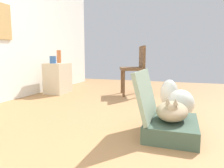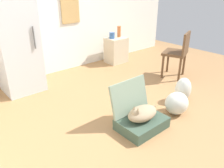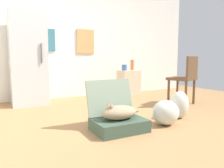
# 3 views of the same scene
# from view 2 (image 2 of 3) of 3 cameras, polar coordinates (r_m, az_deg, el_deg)

# --- Properties ---
(ground_plane) EXTENTS (7.68, 7.68, 0.00)m
(ground_plane) POSITION_cam_2_polar(r_m,az_deg,el_deg) (3.37, 5.11, -6.95)
(ground_plane) COLOR #9E7247
(ground_plane) RESTS_ON ground
(wall_back) EXTENTS (6.40, 0.15, 2.60)m
(wall_back) POSITION_cam_2_polar(r_m,az_deg,el_deg) (4.75, -15.10, 18.21)
(wall_back) COLOR silver
(wall_back) RESTS_ON ground
(suitcase_base) EXTENTS (0.61, 0.45, 0.15)m
(suitcase_base) POSITION_cam_2_polar(r_m,az_deg,el_deg) (2.99, 7.55, -9.88)
(suitcase_base) COLOR #384C3D
(suitcase_base) RESTS_ON ground
(suitcase_lid) EXTENTS (0.61, 0.15, 0.45)m
(suitcase_lid) POSITION_cam_2_polar(r_m,az_deg,el_deg) (2.98, 4.44, -3.24)
(suitcase_lid) COLOR gray
(suitcase_lid) RESTS_ON suitcase_base
(cat) EXTENTS (0.52, 0.28, 0.22)m
(cat) POSITION_cam_2_polar(r_m,az_deg,el_deg) (2.90, 7.61, -7.36)
(cat) COLOR #998466
(cat) RESTS_ON suitcase_base
(plastic_bag_white) EXTENTS (0.36, 0.32, 0.32)m
(plastic_bag_white) POSITION_cam_2_polar(r_m,az_deg,el_deg) (3.37, 16.06, -4.71)
(plastic_bag_white) COLOR silver
(plastic_bag_white) RESTS_ON ground
(plastic_bag_clear) EXTENTS (0.28, 0.24, 0.39)m
(plastic_bag_clear) POSITION_cam_2_polar(r_m,az_deg,el_deg) (3.73, 17.56, -1.34)
(plastic_bag_clear) COLOR silver
(plastic_bag_clear) RESTS_ON ground
(refrigerator) EXTENTS (0.63, 0.63, 1.74)m
(refrigerator) POSITION_cam_2_polar(r_m,az_deg,el_deg) (4.05, -23.27, 9.92)
(refrigerator) COLOR #B7BABC
(refrigerator) RESTS_ON ground
(side_table) EXTENTS (0.46, 0.37, 0.58)m
(side_table) POSITION_cam_2_polar(r_m,az_deg,el_deg) (5.33, 1.05, 8.56)
(side_table) COLOR beige
(side_table) RESTS_ON ground
(vase_tall) EXTENTS (0.12, 0.12, 0.14)m
(vase_tall) POSITION_cam_2_polar(r_m,az_deg,el_deg) (5.18, 0.01, 12.20)
(vase_tall) COLOR #38609E
(vase_tall) RESTS_ON side_table
(vase_short) EXTENTS (0.08, 0.08, 0.25)m
(vase_short) POSITION_cam_2_polar(r_m,az_deg,el_deg) (5.34, 1.79, 13.16)
(vase_short) COLOR #CC6B38
(vase_short) RESTS_ON side_table
(chair) EXTENTS (0.59, 0.56, 0.90)m
(chair) POSITION_cam_2_polar(r_m,az_deg,el_deg) (4.58, 16.49, 7.83)
(chair) COLOR brown
(chair) RESTS_ON ground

